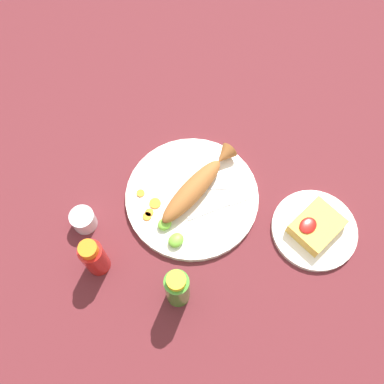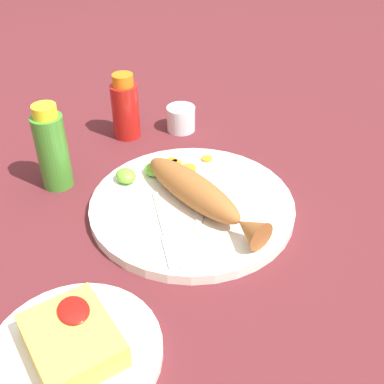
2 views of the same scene
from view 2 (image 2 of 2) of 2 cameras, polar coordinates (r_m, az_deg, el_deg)
ground_plane at (r=0.83m, az=0.00°, el=-2.11°), size 4.00×4.00×0.00m
main_plate at (r=0.82m, az=0.00°, el=-1.62°), size 0.35×0.35×0.02m
fried_fish at (r=0.79m, az=0.92°, el=-0.26°), size 0.27×0.08×0.05m
fork_near at (r=0.75m, az=0.41°, el=-5.20°), size 0.14×0.14×0.00m
fork_far at (r=0.75m, az=-3.16°, el=-4.78°), size 0.18×0.08×0.00m
carrot_slice_near at (r=0.92m, az=1.75°, el=3.96°), size 0.02×0.02×0.00m
carrot_slice_mid at (r=0.89m, az=-0.45°, el=2.82°), size 0.03×0.03×0.00m
carrot_slice_far at (r=0.92m, az=-2.46°, el=3.68°), size 0.02×0.02×0.00m
carrot_slice_extra at (r=0.91m, az=-1.90°, el=3.45°), size 0.02×0.02×0.00m
lime_wedge_main at (r=0.88m, az=-4.61°, el=2.68°), size 0.04×0.03×0.02m
lime_wedge_side at (r=0.87m, az=-7.84°, el=1.93°), size 0.04×0.03×0.02m
hot_sauce_bottle_red at (r=1.02m, az=-7.90°, el=9.82°), size 0.06×0.06×0.14m
hot_sauce_bottle_green at (r=0.88m, az=-16.26°, el=4.93°), size 0.06×0.06×0.16m
salt_cup at (r=1.05m, az=-1.31°, el=8.53°), size 0.06×0.06×0.05m
side_plate_fries at (r=0.64m, az=-13.68°, el=-18.02°), size 0.22×0.22×0.01m
fries_pile at (r=0.62m, az=-14.01°, el=-16.56°), size 0.12×0.10×0.04m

